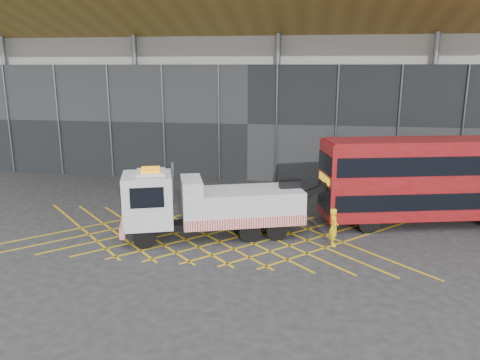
# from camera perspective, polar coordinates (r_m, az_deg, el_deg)

# --- Properties ---
(ground_plane) EXTENTS (120.00, 120.00, 0.00)m
(ground_plane) POSITION_cam_1_polar(r_m,az_deg,el_deg) (22.99, -8.04, -6.43)
(ground_plane) COLOR #242427
(road_markings) EXTENTS (19.96, 7.16, 0.01)m
(road_markings) POSITION_cam_1_polar(r_m,az_deg,el_deg) (22.59, -4.13, -6.67)
(road_markings) COLOR gold
(road_markings) RESTS_ON ground_plane
(construction_building) EXTENTS (55.00, 23.97, 18.00)m
(construction_building) POSITION_cam_1_polar(r_m,az_deg,el_deg) (39.31, 2.32, 15.27)
(construction_building) COLOR #9A9A94
(construction_building) RESTS_ON ground_plane
(recovery_truck) EXTENTS (9.77, 4.88, 3.45)m
(recovery_truck) POSITION_cam_1_polar(r_m,az_deg,el_deg) (21.86, -4.03, -2.99)
(recovery_truck) COLOR black
(recovery_truck) RESTS_ON ground_plane
(bus_towed) EXTENTS (11.02, 4.94, 4.38)m
(bus_towed) POSITION_cam_1_polar(r_m,az_deg,el_deg) (25.28, 22.09, 0.28)
(bus_towed) COLOR maroon
(bus_towed) RESTS_ON ground_plane
(worker) EXTENTS (0.49, 0.68, 1.72)m
(worker) POSITION_cam_1_polar(r_m,az_deg,el_deg) (21.40, 11.36, -5.65)
(worker) COLOR yellow
(worker) RESTS_ON ground_plane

